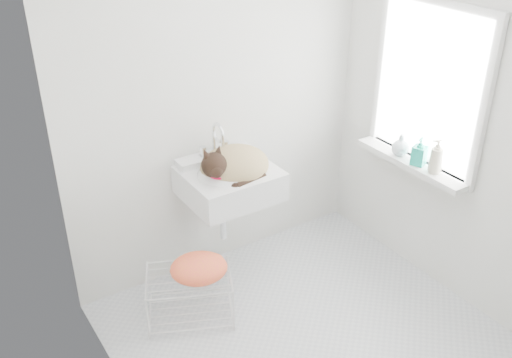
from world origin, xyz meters
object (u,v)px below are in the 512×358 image
sink (229,170)px  bottle_a (434,172)px  bottle_b (418,164)px  wire_rack (190,297)px  cat (232,165)px  bottle_c (399,155)px

sink → bottle_a: sink is taller
bottle_a → bottle_b: size_ratio=1.03×
wire_rack → bottle_b: 1.72m
cat → wire_rack: cat is taller
wire_rack → sink: bearing=25.6°
cat → bottle_c: cat is taller
wire_rack → cat: bearing=23.1°
sink → bottle_c: sink is taller
wire_rack → bottle_a: (1.52, -0.53, 0.70)m
sink → bottle_b: (1.08, -0.60, 0.00)m
wire_rack → bottle_a: bottle_a is taller
bottle_c → bottle_a: bearing=-90.0°
bottle_b → wire_rack: bearing=165.4°
cat → bottle_a: size_ratio=2.54×
sink → wire_rack: size_ratio=1.12×
bottle_c → wire_rack: bearing=171.4°
bottle_a → bottle_c: bearing=90.0°
bottle_a → bottle_b: (0.00, 0.14, 0.00)m
sink → wire_rack: (-0.44, -0.21, -0.70)m
sink → cat: bearing=-57.2°
cat → wire_rack: bearing=-150.6°
sink → bottle_b: 1.24m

